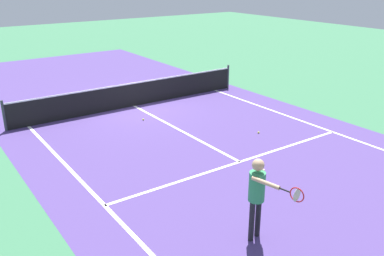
% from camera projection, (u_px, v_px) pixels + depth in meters
% --- Properties ---
extents(ground_plane, '(60.00, 60.00, 0.00)m').
position_uv_depth(ground_plane, '(134.00, 106.00, 16.73)').
color(ground_plane, '#38724C').
extents(court_surface_inbounds, '(10.62, 24.40, 0.00)m').
position_uv_depth(court_surface_inbounds, '(134.00, 106.00, 16.73)').
color(court_surface_inbounds, '#4C387A').
rests_on(court_surface_inbounds, ground_plane).
extents(line_sideline_left, '(0.10, 11.89, 0.01)m').
position_uv_depth(line_sideline_left, '(97.00, 197.00, 9.96)').
color(line_sideline_left, white).
rests_on(line_sideline_left, ground_plane).
extents(line_sideline_right, '(0.10, 11.89, 0.01)m').
position_uv_depth(line_sideline_right, '(322.00, 128.00, 14.37)').
color(line_sideline_right, white).
rests_on(line_sideline_right, ground_plane).
extents(line_service_near, '(8.22, 0.10, 0.01)m').
position_uv_depth(line_service_near, '(240.00, 162.00, 11.82)').
color(line_service_near, white).
rests_on(line_service_near, ground_plane).
extents(line_center_service, '(0.10, 6.40, 0.01)m').
position_uv_depth(line_center_service, '(178.00, 129.00, 14.27)').
color(line_center_service, white).
rests_on(line_center_service, ground_plane).
extents(net, '(9.77, 0.09, 1.07)m').
position_uv_depth(net, '(134.00, 94.00, 16.55)').
color(net, '#33383D').
rests_on(net, ground_plane).
extents(player_near, '(0.41, 1.25, 1.74)m').
position_uv_depth(player_near, '(258.00, 190.00, 8.06)').
color(player_near, black).
rests_on(player_near, ground_plane).
extents(tennis_ball_mid_court, '(0.07, 0.07, 0.07)m').
position_uv_depth(tennis_ball_mid_court, '(259.00, 132.00, 13.90)').
color(tennis_ball_mid_court, '#CCE033').
rests_on(tennis_ball_mid_court, ground_plane).
extents(tennis_ball_near_net, '(0.07, 0.07, 0.07)m').
position_uv_depth(tennis_ball_near_net, '(143.00, 120.00, 15.10)').
color(tennis_ball_near_net, '#CCE033').
rests_on(tennis_ball_near_net, ground_plane).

